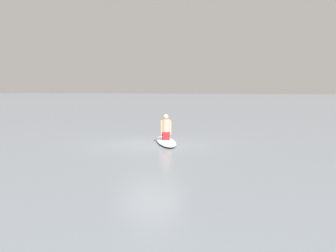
{
  "coord_description": "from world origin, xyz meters",
  "views": [
    {
      "loc": [
        6.65,
        -13.22,
        2.13
      ],
      "look_at": [
        0.34,
        0.87,
        0.67
      ],
      "focal_mm": 40.43,
      "sensor_mm": 36.0,
      "label": 1
    }
  ],
  "objects": [
    {
      "name": "ground_plane",
      "position": [
        0.0,
        0.0,
        0.0
      ],
      "size": [
        400.0,
        400.0,
        0.0
      ],
      "primitive_type": "plane",
      "color": "gray"
    },
    {
      "name": "surfboard",
      "position": [
        0.36,
        0.62,
        0.07
      ],
      "size": [
        2.31,
        3.23,
        0.14
      ],
      "primitive_type": "ellipsoid",
      "rotation": [
        0.0,
        0.0,
        -1.04
      ],
      "color": "white",
      "rests_on": "ground"
    },
    {
      "name": "person_paddler",
      "position": [
        0.36,
        0.62,
        0.6
      ],
      "size": [
        0.43,
        0.43,
        1.03
      ],
      "rotation": [
        0.0,
        0.0,
        -1.04
      ],
      "color": "#A51E23",
      "rests_on": "surfboard"
    }
  ]
}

